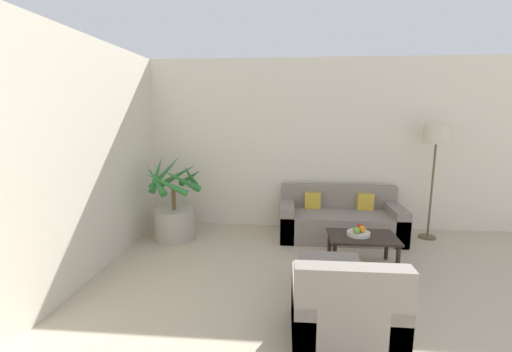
{
  "coord_description": "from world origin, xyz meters",
  "views": [
    {
      "loc": [
        -1.22,
        1.18,
        1.85
      ],
      "look_at": [
        -1.62,
        5.8,
        1.0
      ],
      "focal_mm": 24.0,
      "sensor_mm": 36.0,
      "label": 1
    }
  ],
  "objects_px": {
    "sofa_loveseat": "(340,220)",
    "apple_red": "(360,227)",
    "coffee_table": "(362,240)",
    "orange_fruit": "(362,229)",
    "potted_palm": "(174,213)",
    "armchair": "(344,314)",
    "fruit_bowl": "(358,234)",
    "ottoman": "(330,277)",
    "floor_lamp": "(436,140)",
    "apple_green": "(356,230)"
  },
  "relations": [
    {
      "from": "sofa_loveseat",
      "to": "ottoman",
      "type": "distance_m",
      "value": 1.75
    },
    {
      "from": "fruit_bowl",
      "to": "apple_red",
      "type": "distance_m",
      "value": 0.1
    },
    {
      "from": "apple_red",
      "to": "orange_fruit",
      "type": "xyz_separation_m",
      "value": [
        0.01,
        -0.09,
        0.0
      ]
    },
    {
      "from": "potted_palm",
      "to": "apple_green",
      "type": "distance_m",
      "value": 2.61
    },
    {
      "from": "potted_palm",
      "to": "orange_fruit",
      "type": "xyz_separation_m",
      "value": [
        2.57,
        -0.73,
        0.08
      ]
    },
    {
      "from": "coffee_table",
      "to": "apple_red",
      "type": "relative_size",
      "value": 10.09
    },
    {
      "from": "floor_lamp",
      "to": "fruit_bowl",
      "type": "relative_size",
      "value": 6.09
    },
    {
      "from": "potted_palm",
      "to": "sofa_loveseat",
      "type": "xyz_separation_m",
      "value": [
        2.47,
        0.29,
        -0.14
      ]
    },
    {
      "from": "orange_fruit",
      "to": "ottoman",
      "type": "relative_size",
      "value": 0.13
    },
    {
      "from": "potted_palm",
      "to": "sofa_loveseat",
      "type": "height_order",
      "value": "potted_palm"
    },
    {
      "from": "ottoman",
      "to": "orange_fruit",
      "type": "bearing_deg",
      "value": 56.65
    },
    {
      "from": "coffee_table",
      "to": "apple_green",
      "type": "xyz_separation_m",
      "value": [
        -0.09,
        -0.06,
        0.14
      ]
    },
    {
      "from": "potted_palm",
      "to": "apple_red",
      "type": "height_order",
      "value": "potted_palm"
    },
    {
      "from": "floor_lamp",
      "to": "orange_fruit",
      "type": "relative_size",
      "value": 20.6
    },
    {
      "from": "coffee_table",
      "to": "floor_lamp",
      "type": "bearing_deg",
      "value": 41.54
    },
    {
      "from": "fruit_bowl",
      "to": "apple_green",
      "type": "distance_m",
      "value": 0.1
    },
    {
      "from": "floor_lamp",
      "to": "apple_red",
      "type": "relative_size",
      "value": 20.99
    },
    {
      "from": "apple_red",
      "to": "armchair",
      "type": "relative_size",
      "value": 0.1
    },
    {
      "from": "fruit_bowl",
      "to": "apple_green",
      "type": "bearing_deg",
      "value": -121.74
    },
    {
      "from": "apple_red",
      "to": "armchair",
      "type": "xyz_separation_m",
      "value": [
        -0.45,
        -1.59,
        -0.21
      ]
    },
    {
      "from": "coffee_table",
      "to": "fruit_bowl",
      "type": "height_order",
      "value": "fruit_bowl"
    },
    {
      "from": "sofa_loveseat",
      "to": "apple_red",
      "type": "height_order",
      "value": "sofa_loveseat"
    },
    {
      "from": "potted_palm",
      "to": "sofa_loveseat",
      "type": "bearing_deg",
      "value": 6.63
    },
    {
      "from": "coffee_table",
      "to": "potted_palm",
      "type": "bearing_deg",
      "value": 164.36
    },
    {
      "from": "fruit_bowl",
      "to": "ottoman",
      "type": "xyz_separation_m",
      "value": [
        -0.42,
        -0.71,
        -0.24
      ]
    },
    {
      "from": "sofa_loveseat",
      "to": "orange_fruit",
      "type": "height_order",
      "value": "sofa_loveseat"
    },
    {
      "from": "coffee_table",
      "to": "orange_fruit",
      "type": "bearing_deg",
      "value": -148.85
    },
    {
      "from": "floor_lamp",
      "to": "armchair",
      "type": "xyz_separation_m",
      "value": [
        -1.67,
        -2.58,
        -1.2
      ]
    },
    {
      "from": "potted_palm",
      "to": "armchair",
      "type": "xyz_separation_m",
      "value": [
        2.12,
        -2.23,
        -0.13
      ]
    },
    {
      "from": "coffee_table",
      "to": "armchair",
      "type": "xyz_separation_m",
      "value": [
        -0.46,
        -1.51,
        -0.06
      ]
    },
    {
      "from": "fruit_bowl",
      "to": "armchair",
      "type": "relative_size",
      "value": 0.34
    },
    {
      "from": "apple_green",
      "to": "orange_fruit",
      "type": "bearing_deg",
      "value": 32.14
    },
    {
      "from": "floor_lamp",
      "to": "fruit_bowl",
      "type": "bearing_deg",
      "value": -139.87
    },
    {
      "from": "coffee_table",
      "to": "ottoman",
      "type": "bearing_deg",
      "value": -123.78
    },
    {
      "from": "fruit_bowl",
      "to": "orange_fruit",
      "type": "bearing_deg",
      "value": -28.17
    },
    {
      "from": "floor_lamp",
      "to": "armchair",
      "type": "relative_size",
      "value": 2.06
    },
    {
      "from": "coffee_table",
      "to": "armchair",
      "type": "relative_size",
      "value": 0.99
    },
    {
      "from": "floor_lamp",
      "to": "fruit_bowl",
      "type": "distance_m",
      "value": 1.95
    },
    {
      "from": "fruit_bowl",
      "to": "apple_green",
      "type": "height_order",
      "value": "apple_green"
    },
    {
      "from": "sofa_loveseat",
      "to": "coffee_table",
      "type": "xyz_separation_m",
      "value": [
        0.12,
        -1.01,
        0.07
      ]
    },
    {
      "from": "potted_palm",
      "to": "fruit_bowl",
      "type": "distance_m",
      "value": 2.63
    },
    {
      "from": "floor_lamp",
      "to": "apple_green",
      "type": "distance_m",
      "value": 1.98
    },
    {
      "from": "apple_red",
      "to": "sofa_loveseat",
      "type": "bearing_deg",
      "value": 96.01
    },
    {
      "from": "potted_palm",
      "to": "fruit_bowl",
      "type": "xyz_separation_m",
      "value": [
        2.53,
        -0.71,
        0.01
      ]
    },
    {
      "from": "potted_palm",
      "to": "ottoman",
      "type": "bearing_deg",
      "value": -33.88
    },
    {
      "from": "potted_palm",
      "to": "sofa_loveseat",
      "type": "relative_size",
      "value": 0.7
    },
    {
      "from": "armchair",
      "to": "apple_green",
      "type": "bearing_deg",
      "value": 75.53
    },
    {
      "from": "sofa_loveseat",
      "to": "apple_red",
      "type": "bearing_deg",
      "value": -83.99
    },
    {
      "from": "ottoman",
      "to": "coffee_table",
      "type": "bearing_deg",
      "value": 56.22
    },
    {
      "from": "orange_fruit",
      "to": "armchair",
      "type": "height_order",
      "value": "armchair"
    }
  ]
}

